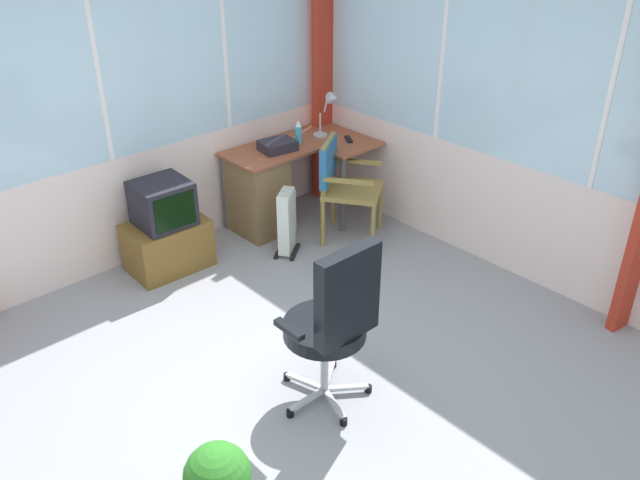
# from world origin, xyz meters

# --- Properties ---
(ground) EXTENTS (5.48, 5.16, 0.06)m
(ground) POSITION_xyz_m (0.00, 0.00, -0.03)
(ground) COLOR gray
(north_window_panel) EXTENTS (4.48, 0.07, 2.58)m
(north_window_panel) POSITION_xyz_m (0.00, 2.11, 1.29)
(north_window_panel) COLOR silver
(north_window_panel) RESTS_ON ground
(east_window_panel) EXTENTS (0.07, 4.16, 2.58)m
(east_window_panel) POSITION_xyz_m (2.27, 0.00, 1.28)
(east_window_panel) COLOR silver
(east_window_panel) RESTS_ON ground
(curtain_corner) EXTENTS (0.24, 0.08, 2.48)m
(curtain_corner) POSITION_xyz_m (2.14, 1.98, 1.24)
(curtain_corner) COLOR #B02F1E
(curtain_corner) RESTS_ON ground
(desk) EXTENTS (1.29, 0.83, 0.74)m
(desk) POSITION_xyz_m (1.22, 1.77, 0.40)
(desk) COLOR #984D32
(desk) RESTS_ON ground
(desk_lamp) EXTENTS (0.22, 0.19, 0.41)m
(desk_lamp) POSITION_xyz_m (1.98, 1.71, 1.01)
(desk_lamp) COLOR #B2B7BC
(desk_lamp) RESTS_ON desk
(tv_remote) EXTENTS (0.12, 0.15, 0.02)m
(tv_remote) POSITION_xyz_m (2.01, 1.49, 0.75)
(tv_remote) COLOR black
(tv_remote) RESTS_ON desk
(spray_bottle) EXTENTS (0.06, 0.06, 0.22)m
(spray_bottle) POSITION_xyz_m (1.63, 1.75, 0.84)
(spray_bottle) COLOR #47AECD
(spray_bottle) RESTS_ON desk
(paper_tray) EXTENTS (0.33, 0.27, 0.09)m
(paper_tray) POSITION_xyz_m (1.38, 1.74, 0.78)
(paper_tray) COLOR #28232D
(paper_tray) RESTS_ON desk
(wooden_armchair) EXTENTS (0.67, 0.67, 0.90)m
(wooden_armchair) POSITION_xyz_m (1.63, 1.22, 0.58)
(wooden_armchair) COLOR olive
(wooden_armchair) RESTS_ON ground
(office_chair) EXTENTS (0.60, 0.58, 1.13)m
(office_chair) POSITION_xyz_m (0.11, -0.31, 0.65)
(office_chair) COLOR #B7B7BF
(office_chair) RESTS_ON ground
(tv_on_stand) EXTENTS (0.66, 0.46, 0.77)m
(tv_on_stand) POSITION_xyz_m (0.22, 1.77, 0.34)
(tv_on_stand) COLOR brown
(tv_on_stand) RESTS_ON ground
(space_heater) EXTENTS (0.32, 0.30, 0.58)m
(space_heater) POSITION_xyz_m (1.11, 1.31, 0.29)
(space_heater) COLOR silver
(space_heater) RESTS_ON ground
(potted_plant) EXTENTS (0.35, 0.35, 0.42)m
(potted_plant) POSITION_xyz_m (-0.87, -0.49, 0.23)
(potted_plant) COLOR #A4543E
(potted_plant) RESTS_ON ground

